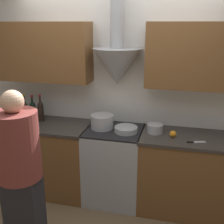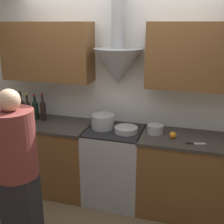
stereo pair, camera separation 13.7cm
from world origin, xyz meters
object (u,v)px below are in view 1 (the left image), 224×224
at_px(wine_bottle_1, 18,109).
at_px(stock_pot, 102,122).
at_px(person_foreground_left, 20,175).
at_px(wine_bottle_2, 25,110).
at_px(saucepan, 155,128).
at_px(wine_bottle_0, 11,110).
at_px(orange_fruit, 173,134).
at_px(stove_range, 114,165).
at_px(wine_bottle_4, 41,110).
at_px(wine_bottle_3, 33,110).
at_px(mixing_bowl, 126,129).

distance_m(wine_bottle_1, stock_pot, 1.13).
height_order(stock_pot, person_foreground_left, person_foreground_left).
bearing_deg(wine_bottle_2, saucepan, -0.99).
distance_m(wine_bottle_0, person_foreground_left, 1.47).
bearing_deg(orange_fruit, wine_bottle_2, 176.50).
relative_size(stove_range, wine_bottle_4, 2.68).
height_order(stove_range, wine_bottle_2, wine_bottle_2).
relative_size(wine_bottle_1, stock_pot, 1.34).
height_order(wine_bottle_0, stock_pot, wine_bottle_0).
height_order(wine_bottle_4, person_foreground_left, person_foreground_left).
height_order(wine_bottle_0, wine_bottle_1, wine_bottle_1).
relative_size(stove_range, wine_bottle_0, 3.02).
bearing_deg(wine_bottle_3, orange_fruit, -4.21).
relative_size(wine_bottle_3, person_foreground_left, 0.20).
bearing_deg(wine_bottle_4, person_foreground_left, -70.53).
distance_m(wine_bottle_2, wine_bottle_4, 0.21).
xyz_separation_m(wine_bottle_2, wine_bottle_3, (0.10, 0.02, 0.00)).
relative_size(wine_bottle_3, saucepan, 1.82).
bearing_deg(mixing_bowl, stove_range, 165.60).
distance_m(stove_range, mixing_bowl, 0.52).
xyz_separation_m(wine_bottle_1, mixing_bowl, (1.43, -0.09, -0.11)).
xyz_separation_m(wine_bottle_0, orange_fruit, (2.07, -0.12, -0.09)).
relative_size(wine_bottle_2, saucepan, 1.88).
distance_m(wine_bottle_3, saucepan, 1.57).
xyz_separation_m(mixing_bowl, person_foreground_left, (-0.70, -1.10, -0.07)).
xyz_separation_m(stove_range, wine_bottle_1, (-1.28, 0.05, 0.61)).
distance_m(wine_bottle_0, stock_pot, 1.24).
distance_m(orange_fruit, person_foreground_left, 1.64).
distance_m(wine_bottle_1, saucepan, 1.76).
bearing_deg(person_foreground_left, wine_bottle_3, 114.05).
height_order(wine_bottle_0, mixing_bowl, wine_bottle_0).
height_order(stove_range, saucepan, saucepan).
relative_size(wine_bottle_0, person_foreground_left, 0.19).
relative_size(wine_bottle_4, saucepan, 1.91).
height_order(stock_pot, saucepan, stock_pot).
xyz_separation_m(wine_bottle_1, person_foreground_left, (0.73, -1.19, -0.18)).
distance_m(stove_range, orange_fruit, 0.85).
xyz_separation_m(saucepan, person_foreground_left, (-1.02, -1.16, -0.08)).
bearing_deg(stock_pot, orange_fruit, -5.17).
relative_size(stove_range, saucepan, 5.10).
xyz_separation_m(wine_bottle_0, person_foreground_left, (0.84, -1.20, -0.16)).
relative_size(wine_bottle_0, orange_fruit, 4.20).
bearing_deg(mixing_bowl, wine_bottle_1, 176.38).
xyz_separation_m(mixing_bowl, saucepan, (0.32, 0.06, 0.02)).
xyz_separation_m(wine_bottle_3, orange_fruit, (1.77, -0.13, -0.10)).
height_order(wine_bottle_3, wine_bottle_4, wine_bottle_4).
bearing_deg(wine_bottle_0, wine_bottle_1, -3.81).
bearing_deg(mixing_bowl, stock_pot, 169.70).
bearing_deg(person_foreground_left, stock_pot, 70.96).
bearing_deg(saucepan, wine_bottle_3, 178.36).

